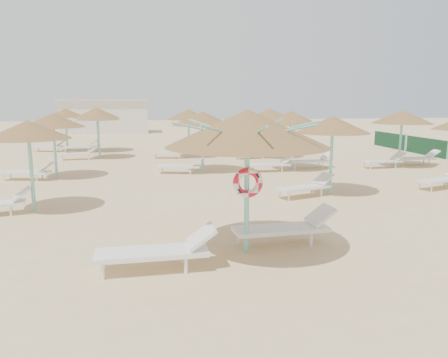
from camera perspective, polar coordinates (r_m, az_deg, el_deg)
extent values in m
plane|color=#DCB786|center=(9.77, 2.12, -8.95)|extent=(120.00, 120.00, 0.00)
cylinder|color=#77CFC7|center=(9.18, 2.98, -1.99)|extent=(0.11, 0.11, 2.54)
cone|color=brown|center=(8.98, 3.06, 6.66)|extent=(3.38, 3.38, 0.76)
cylinder|color=#77CFC7|center=(9.00, 3.05, 4.98)|extent=(0.20, 0.20, 0.12)
cylinder|color=#77CFC7|center=(9.19, 7.83, 6.39)|extent=(1.53, 0.04, 0.38)
cylinder|color=#77CFC7|center=(9.65, 5.55, 6.62)|extent=(1.11, 1.11, 0.38)
cylinder|color=#77CFC7|center=(9.74, 2.05, 6.70)|extent=(0.04, 1.53, 0.38)
cylinder|color=#77CFC7|center=(9.42, -0.97, 6.58)|extent=(1.11, 1.11, 0.38)
cylinder|color=#77CFC7|center=(8.85, -1.89, 6.33)|extent=(1.53, 0.04, 0.38)
cylinder|color=#77CFC7|center=(8.34, 0.19, 6.08)|extent=(1.11, 1.11, 0.38)
cylinder|color=#77CFC7|center=(8.23, 4.26, 6.00)|extent=(0.04, 1.53, 0.38)
cylinder|color=#77CFC7|center=(8.59, 7.48, 6.12)|extent=(1.11, 1.11, 0.38)
torus|color=red|center=(9.03, 3.14, -0.49)|extent=(0.64, 0.15, 0.64)
cylinder|color=white|center=(8.37, -15.57, -11.59)|extent=(0.07, 0.07, 0.31)
cylinder|color=white|center=(8.89, -15.31, -10.25)|extent=(0.07, 0.07, 0.31)
cylinder|color=white|center=(8.38, -5.00, -11.21)|extent=(0.07, 0.07, 0.31)
cylinder|color=white|center=(8.90, -5.40, -9.89)|extent=(0.07, 0.07, 0.31)
cube|color=white|center=(8.53, -9.40, -9.46)|extent=(2.15, 0.75, 0.09)
cube|color=white|center=(8.52, -2.99, -7.44)|extent=(0.56, 0.69, 0.41)
cylinder|color=white|center=(9.48, 2.84, -8.56)|extent=(0.07, 0.07, 0.31)
cylinder|color=white|center=(10.00, 1.95, -7.54)|extent=(0.07, 0.07, 0.31)
cylinder|color=white|center=(9.99, 11.32, -7.77)|extent=(0.07, 0.07, 0.31)
cylinder|color=white|center=(10.47, 10.06, -6.86)|extent=(0.07, 0.07, 0.31)
cube|color=white|center=(9.94, 7.43, -6.50)|extent=(2.17, 0.82, 0.09)
cube|color=white|center=(10.23, 12.50, -4.61)|extent=(0.58, 0.70, 0.41)
cylinder|color=#77CFC7|center=(13.82, -23.84, 0.83)|extent=(0.11, 0.11, 2.30)
cone|color=brown|center=(13.69, -24.22, 5.91)|extent=(2.38, 2.38, 0.54)
cylinder|color=#77CFC7|center=(13.70, -24.15, 4.95)|extent=(0.20, 0.20, 0.12)
cylinder|color=white|center=(13.66, -26.10, -3.78)|extent=(0.06, 0.06, 0.28)
cylinder|color=white|center=(14.15, -26.03, -3.31)|extent=(0.06, 0.06, 0.28)
cube|color=white|center=(13.81, -24.96, -1.76)|extent=(0.62, 0.70, 0.36)
cylinder|color=#77CFC7|center=(19.41, -21.20, 3.53)|extent=(0.11, 0.11, 2.30)
cone|color=brown|center=(19.32, -21.45, 7.18)|extent=(2.58, 2.58, 0.58)
cylinder|color=#77CFC7|center=(19.33, -21.40, 6.48)|extent=(0.20, 0.20, 0.12)
cylinder|color=white|center=(19.58, -26.83, 0.18)|extent=(0.06, 0.06, 0.28)
cylinder|color=white|center=(20.01, -26.12, 0.43)|extent=(0.06, 0.06, 0.28)
cylinder|color=white|center=(18.94, -23.29, 0.14)|extent=(0.06, 0.06, 0.28)
cylinder|color=white|center=(19.38, -22.64, 0.41)|extent=(0.06, 0.06, 0.28)
cube|color=white|center=(19.38, -24.46, 0.81)|extent=(1.99, 1.03, 0.08)
cube|color=white|center=(18.96, -22.24, 1.52)|extent=(0.61, 0.69, 0.36)
cylinder|color=#77CFC7|center=(25.11, -16.04, 5.24)|extent=(0.11, 0.11, 2.30)
cone|color=brown|center=(25.04, -16.18, 8.05)|extent=(2.40, 2.40, 0.54)
cylinder|color=#77CFC7|center=(25.05, -16.15, 7.52)|extent=(0.20, 0.20, 0.12)
cylinder|color=white|center=(24.74, -20.39, 2.57)|extent=(0.06, 0.06, 0.28)
cylinder|color=white|center=(25.24, -20.34, 2.71)|extent=(0.06, 0.06, 0.28)
cylinder|color=white|center=(24.72, -17.26, 2.74)|extent=(0.06, 0.06, 0.28)
cylinder|color=white|center=(25.21, -17.28, 2.88)|extent=(0.06, 0.06, 0.28)
cube|color=white|center=(24.94, -18.55, 3.15)|extent=(1.97, 0.88, 0.08)
cube|color=white|center=(24.92, -16.63, 3.81)|extent=(0.57, 0.66, 0.36)
cylinder|color=#77CFC7|center=(19.70, -2.84, 4.32)|extent=(0.11, 0.11, 2.30)
cone|color=brown|center=(19.61, -2.87, 7.93)|extent=(2.72, 2.72, 0.61)
cylinder|color=#77CFC7|center=(19.62, -2.86, 7.22)|extent=(0.20, 0.20, 0.12)
cylinder|color=white|center=(19.27, -8.38, 1.05)|extent=(0.06, 0.06, 0.28)
cylinder|color=white|center=(19.75, -8.05, 1.28)|extent=(0.06, 0.06, 0.28)
cylinder|color=white|center=(19.01, -4.41, 1.00)|extent=(0.06, 0.06, 0.28)
cylinder|color=white|center=(19.49, -4.18, 1.24)|extent=(0.06, 0.06, 0.28)
cube|color=white|center=(19.32, -5.91, 1.67)|extent=(1.99, 1.08, 0.08)
cube|color=white|center=(19.14, -3.42, 2.35)|extent=(0.62, 0.70, 0.36)
cylinder|color=#77CFC7|center=(24.79, -4.61, 5.55)|extent=(0.11, 0.11, 2.30)
cone|color=brown|center=(24.71, -4.65, 8.40)|extent=(2.54, 2.54, 0.57)
cylinder|color=#77CFC7|center=(24.72, -4.64, 7.86)|extent=(0.20, 0.20, 0.12)
cylinder|color=white|center=(24.27, -9.00, 2.95)|extent=(0.06, 0.06, 0.28)
cylinder|color=white|center=(24.76, -8.85, 3.10)|extent=(0.06, 0.06, 0.28)
cylinder|color=white|center=(24.13, -5.82, 2.98)|extent=(0.06, 0.06, 0.28)
cylinder|color=white|center=(24.62, -5.73, 3.13)|extent=(0.06, 0.06, 0.28)
cube|color=white|center=(24.40, -7.07, 3.47)|extent=(1.97, 0.89, 0.08)
cube|color=white|center=(24.30, -5.09, 4.05)|extent=(0.57, 0.66, 0.36)
cylinder|color=#77CFC7|center=(15.46, 13.81, 2.35)|extent=(0.11, 0.11, 2.30)
cone|color=brown|center=(15.34, 14.01, 6.92)|extent=(2.53, 2.53, 0.57)
cylinder|color=#77CFC7|center=(15.36, 13.97, 6.05)|extent=(0.20, 0.20, 0.12)
cylinder|color=white|center=(14.19, 8.46, -2.32)|extent=(0.06, 0.06, 0.28)
cylinder|color=white|center=(14.58, 7.28, -1.94)|extent=(0.06, 0.06, 0.28)
cylinder|color=white|center=(15.02, 12.59, -1.74)|extent=(0.06, 0.06, 0.28)
cylinder|color=white|center=(15.39, 11.37, -1.41)|extent=(0.06, 0.06, 0.28)
cube|color=white|center=(14.82, 10.37, -1.11)|extent=(2.00, 1.20, 0.08)
cube|color=white|center=(15.32, 12.88, 0.08)|extent=(0.65, 0.72, 0.36)
cylinder|color=#77CFC7|center=(20.41, 8.60, 4.42)|extent=(0.11, 0.11, 2.30)
cone|color=brown|center=(20.32, 8.70, 7.91)|extent=(2.73, 2.73, 0.61)
cylinder|color=#77CFC7|center=(20.33, 8.68, 7.23)|extent=(0.20, 0.20, 0.12)
cylinder|color=white|center=(19.41, 3.78, 1.20)|extent=(0.06, 0.06, 0.28)
cylinder|color=white|center=(19.89, 3.45, 1.43)|extent=(0.06, 0.06, 0.28)
cylinder|color=white|center=(19.75, 7.60, 1.30)|extent=(0.06, 0.06, 0.28)
cylinder|color=white|center=(20.23, 7.19, 1.52)|extent=(0.06, 0.06, 0.28)
cube|color=white|center=(19.81, 5.88, 1.89)|extent=(1.90, 0.63, 0.08)
cube|color=white|center=(20.02, 8.24, 2.62)|extent=(0.49, 0.60, 0.36)
cylinder|color=white|center=(20.67, 9.28, 1.66)|extent=(0.06, 0.06, 0.28)
cylinder|color=white|center=(21.14, 8.84, 1.86)|extent=(0.06, 0.06, 0.28)
cylinder|color=white|center=(21.16, 12.74, 1.74)|extent=(0.06, 0.06, 0.28)
cylinder|color=white|center=(21.61, 12.23, 1.93)|extent=(0.06, 0.06, 0.28)
cube|color=white|center=(21.15, 11.12, 2.29)|extent=(1.90, 0.63, 0.08)
cube|color=white|center=(21.44, 13.27, 2.96)|extent=(0.49, 0.60, 0.36)
cylinder|color=#77CFC7|center=(24.72, 5.92, 5.51)|extent=(0.11, 0.11, 2.30)
cone|color=brown|center=(24.64, 5.98, 8.40)|extent=(2.87, 2.87, 0.65)
cylinder|color=#77CFC7|center=(24.65, 5.97, 7.83)|extent=(0.20, 0.20, 0.12)
cylinder|color=white|center=(23.62, 2.10, 2.87)|extent=(0.06, 0.06, 0.28)
cylinder|color=white|center=(24.07, 1.63, 3.02)|extent=(0.06, 0.06, 0.28)
cylinder|color=white|center=(24.18, 5.05, 3.01)|extent=(0.06, 0.06, 0.28)
cylinder|color=white|center=(24.62, 4.53, 3.15)|extent=(0.06, 0.06, 0.28)
cube|color=white|center=(24.15, 3.62, 3.45)|extent=(1.99, 0.99, 0.08)
cube|color=white|center=(24.48, 5.44, 4.09)|extent=(0.60, 0.68, 0.36)
cylinder|color=white|center=(17.06, 25.46, -1.07)|extent=(0.06, 0.06, 0.28)
cylinder|color=white|center=(17.36, 24.17, -0.79)|extent=(0.06, 0.06, 0.28)
cylinder|color=white|center=(18.42, 26.83, -0.40)|extent=(0.06, 0.06, 0.28)
cube|color=white|center=(17.81, 26.46, -0.12)|extent=(2.00, 1.15, 0.08)
cylinder|color=#77CFC7|center=(22.88, 22.05, 4.42)|extent=(0.11, 0.11, 2.30)
cone|color=brown|center=(22.80, 22.26, 7.53)|extent=(2.88, 2.88, 0.65)
cylinder|color=#77CFC7|center=(22.81, 22.22, 6.92)|extent=(0.20, 0.20, 0.12)
cylinder|color=white|center=(21.45, 18.60, 1.56)|extent=(0.06, 0.06, 0.28)
cylinder|color=white|center=(21.86, 17.88, 1.76)|extent=(0.06, 0.06, 0.28)
cylinder|color=white|center=(22.22, 21.51, 1.67)|extent=(0.06, 0.06, 0.28)
cylinder|color=white|center=(22.62, 20.76, 1.86)|extent=(0.06, 0.06, 0.28)
cube|color=white|center=(22.07, 20.01, 2.19)|extent=(1.95, 0.80, 0.08)
cube|color=white|center=(22.54, 21.82, 2.84)|extent=(0.54, 0.64, 0.36)
cylinder|color=white|center=(23.25, 22.30, 1.97)|extent=(0.06, 0.06, 0.28)
cylinder|color=white|center=(23.69, 21.77, 2.16)|extent=(0.06, 0.06, 0.28)
cylinder|color=white|center=(23.88, 25.20, 1.97)|extent=(0.06, 0.06, 0.28)
cylinder|color=white|center=(24.32, 24.63, 2.14)|extent=(0.06, 0.06, 0.28)
cube|color=white|center=(23.81, 23.79, 2.49)|extent=(1.95, 0.80, 0.08)
cube|color=white|center=(24.20, 25.61, 3.04)|extent=(0.54, 0.64, 0.36)
cylinder|color=#77CFC7|center=(28.50, -16.17, 5.80)|extent=(0.11, 0.11, 2.30)
cone|color=brown|center=(28.44, -16.30, 8.31)|extent=(2.86, 2.86, 0.64)
cylinder|color=#77CFC7|center=(28.45, -16.27, 7.81)|extent=(0.20, 0.20, 0.12)
cylinder|color=white|center=(28.21, -20.04, 3.48)|extent=(0.06, 0.06, 0.28)
cylinder|color=white|center=(28.70, -19.89, 3.60)|extent=(0.06, 0.06, 0.28)
cylinder|color=white|center=(28.04, -17.31, 3.60)|extent=(0.06, 0.06, 0.28)
cylinder|color=white|center=(28.53, -17.21, 3.71)|extent=(0.06, 0.06, 0.28)
cube|color=white|center=(28.33, -18.39, 3.97)|extent=(1.92, 0.67, 0.08)
cube|color=white|center=(28.21, -16.70, 4.53)|extent=(0.50, 0.61, 0.36)
cylinder|color=#77CFC7|center=(29.49, -19.88, 5.74)|extent=(0.11, 0.11, 2.30)
cone|color=brown|center=(29.43, -20.03, 8.13)|extent=(2.47, 2.47, 0.56)
cylinder|color=#77CFC7|center=(29.43, -20.00, 7.68)|extent=(0.20, 0.20, 0.12)
cylinder|color=white|center=(29.60, -23.58, 3.54)|extent=(0.06, 0.06, 0.28)
cylinder|color=white|center=(30.02, -23.09, 3.66)|extent=(0.06, 0.06, 0.28)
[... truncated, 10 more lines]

